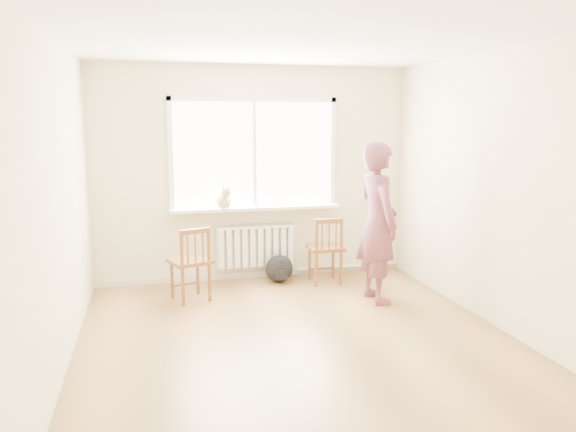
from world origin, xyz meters
TOP-DOWN VIEW (x-y plane):
  - floor at (0.00, 0.00)m, footprint 4.50×4.50m
  - ceiling at (0.00, 0.00)m, footprint 4.50×4.50m
  - back_wall at (0.00, 2.25)m, footprint 4.00×0.01m
  - window at (0.00, 2.22)m, footprint 2.12×0.05m
  - windowsill at (0.00, 2.14)m, footprint 2.15×0.22m
  - radiator at (0.00, 2.16)m, footprint 1.00×0.12m
  - heating_pipe at (1.25, 2.19)m, footprint 1.40×0.04m
  - baseboard at (0.00, 2.23)m, footprint 4.00×0.03m
  - chair_left at (-0.86, 1.46)m, footprint 0.53×0.52m
  - chair_right at (0.82, 1.76)m, footprint 0.42×0.40m
  - person at (1.17, 0.99)m, footprint 0.47×0.68m
  - cat at (-0.42, 2.05)m, footprint 0.24×0.46m
  - backpack at (0.26, 1.95)m, footprint 0.37×0.28m

SIDE VIEW (x-z plane):
  - floor at x=0.00m, z-range 0.00..0.00m
  - baseboard at x=0.00m, z-range 0.00..0.08m
  - heating_pipe at x=1.25m, z-range 0.06..0.10m
  - backpack at x=0.26m, z-range 0.00..0.35m
  - chair_right at x=0.82m, z-range 0.00..0.85m
  - chair_left at x=-0.86m, z-range 0.00..0.86m
  - radiator at x=0.00m, z-range 0.16..0.71m
  - person at x=1.17m, z-range 0.00..1.79m
  - windowsill at x=0.00m, z-range 0.91..0.95m
  - cat at x=-0.42m, z-range 0.92..1.23m
  - back_wall at x=0.00m, z-range 0.00..2.70m
  - window at x=0.00m, z-range 0.95..2.37m
  - ceiling at x=0.00m, z-range 2.70..2.70m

